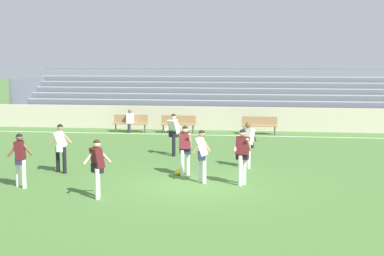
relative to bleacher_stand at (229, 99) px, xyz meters
name	(u,v)px	position (x,y,z in m)	size (l,w,h in m)	color
ground_plane	(195,185)	(0.13, -16.55, -1.40)	(160.00, 160.00, 0.00)	#477033
field_line_sideline	(223,135)	(0.13, -5.56, -1.40)	(44.00, 0.12, 0.01)	white
sideline_wall	(226,119)	(0.13, -3.58, -0.77)	(48.00, 0.16, 1.26)	beige
bleacher_stand	(229,99)	(0.00, 0.00, 0.00)	(25.19, 5.44, 3.22)	#9EA3AD
bench_far_right	(131,122)	(-4.80, -4.95, -0.85)	(1.80, 0.40, 0.90)	#99754C
bench_centre_sideline	(259,124)	(1.91, -4.95, -0.85)	(1.80, 0.40, 0.90)	#99754C
bench_near_wall_gap	(178,122)	(-2.26, -4.95, -0.85)	(1.80, 0.40, 0.90)	#99754C
spectator_seated	(130,119)	(-4.80, -5.07, -0.70)	(0.36, 0.42, 1.21)	#2D2D38
player_dark_overlapping	(185,146)	(-0.39, -15.23, -0.41)	(0.45, 0.48, 1.66)	white
player_white_pressing_high	(202,151)	(0.28, -16.22, -0.41)	(0.55, 0.46, 1.66)	white
player_dark_challenging	(242,152)	(1.55, -16.37, -0.37)	(0.54, 0.44, 1.72)	white
player_dark_deep_cover	(97,163)	(-2.36, -18.51, -0.42)	(0.72, 0.49, 1.65)	white
player_white_wide_right	(174,131)	(-1.39, -11.56, -0.40)	(0.70, 0.53, 1.67)	black
player_dark_trailing_run	(20,155)	(-5.04, -17.56, -0.43)	(0.67, 0.46, 1.64)	white
player_white_wide_left	(248,141)	(1.62, -13.62, -0.43)	(0.67, 0.50, 1.63)	white
player_white_on_ball	(61,144)	(-4.61, -15.37, -0.41)	(0.68, 0.45, 1.67)	black
soccer_ball	(179,172)	(-0.61, -15.24, -1.29)	(0.22, 0.22, 0.22)	yellow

